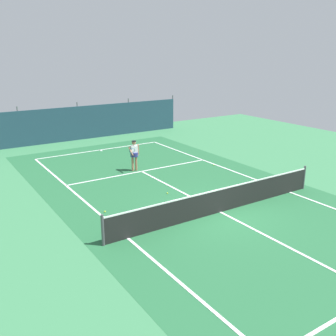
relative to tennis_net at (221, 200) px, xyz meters
The scene contains 8 objects.
ground_plane 0.51m from the tennis_net, ahead, with size 36.00×36.00×0.00m, color #387A4C.
court_surface 0.51m from the tennis_net, ahead, with size 11.02×26.60×0.01m.
tennis_net is the anchor object (origin of this frame).
back_fence 16.05m from the tennis_net, 90.00° to the left, with size 16.30×0.98×2.70m.
tennis_player 6.75m from the tennis_net, 92.08° to the left, with size 0.75×0.73×1.64m.
tennis_ball_near_player 4.61m from the tennis_net, 147.25° to the left, with size 0.07×0.07×0.07m, color #CCDB33.
tennis_ball_midcourt 2.97m from the tennis_net, 102.73° to the left, with size 0.07×0.07×0.07m, color #CCDB33.
tennis_ball_by_sideline 6.53m from the tennis_net, 52.81° to the left, with size 0.07×0.07×0.07m, color #CCDB33.
Camera 1 is at (-9.39, -10.66, 6.13)m, focal length 40.99 mm.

